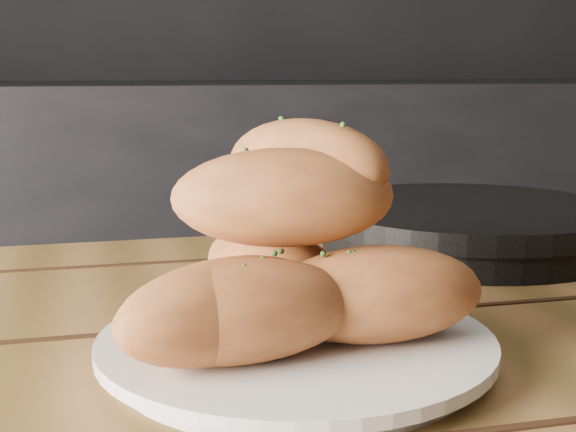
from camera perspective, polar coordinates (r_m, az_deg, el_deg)
The scene contains 4 objects.
counter at distance 1.92m, azimuth 4.12°, elevation -4.07°, with size 2.80×0.60×0.90m, color black.
plate at distance 0.51m, azimuth 0.56°, elevation -9.38°, with size 0.25×0.25×0.02m.
bread_rolls at distance 0.48m, azimuth -0.26°, elevation -3.01°, with size 0.24×0.21×0.13m.
skillet at distance 0.84m, azimuth 12.79°, elevation -0.65°, with size 0.44×0.31×0.05m.
Camera 1 is at (-0.59, -0.06, 0.93)m, focal length 50.00 mm.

